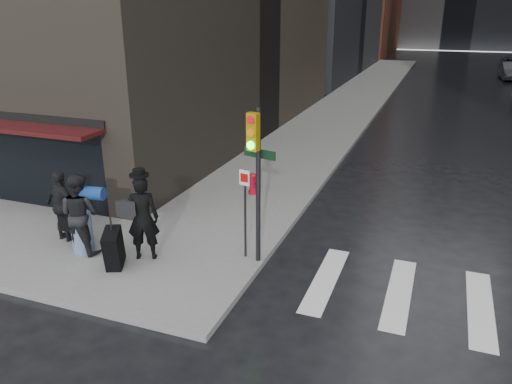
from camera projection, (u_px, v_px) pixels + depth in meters
ground at (166, 273)px, 11.44m from camera, size 140.00×140.00×0.00m
sidewalk_left at (362, 94)px, 35.13m from camera, size 4.00×50.00×0.15m
man_overcoat at (137, 223)px, 11.41m from camera, size 1.12×1.48×2.24m
man_jeans at (80, 213)px, 11.81m from camera, size 1.40×0.78×1.97m
man_greycoat at (62, 206)px, 12.44m from camera, size 1.14×0.67×1.83m
traffic_light at (255, 166)px, 10.85m from camera, size 0.88×0.51×3.61m
fire_hydrant at (253, 184)px, 15.81m from camera, size 0.40×0.30×0.69m
parked_car_5 at (511, 71)px, 42.37m from camera, size 1.74×4.41×1.43m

